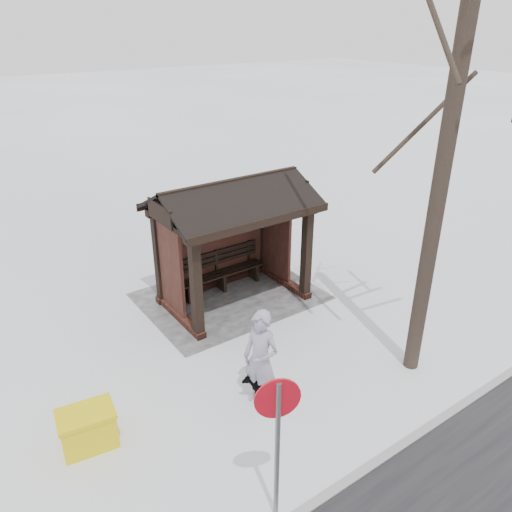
{
  "coord_description": "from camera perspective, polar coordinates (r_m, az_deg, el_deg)",
  "views": [
    {
      "loc": [
        5.69,
        9.04,
        6.3
      ],
      "look_at": [
        -0.09,
        0.8,
        1.49
      ],
      "focal_mm": 35.0,
      "sensor_mm": 36.0,
      "label": 1
    }
  ],
  "objects": [
    {
      "name": "road_sign",
      "position": [
        6.64,
        2.43,
        -18.31
      ],
      "size": [
        0.57,
        0.26,
        2.37
      ],
      "rotation": [
        0.0,
        0.0,
        -0.39
      ],
      "color": "slate",
      "rests_on": "ground"
    },
    {
      "name": "trampled_patch",
      "position": [
        12.55,
        -2.98,
        -4.6
      ],
      "size": [
        4.2,
        3.2,
        0.02
      ],
      "primitive_type": "cube",
      "color": "gray",
      "rests_on": "ground"
    },
    {
      "name": "dog",
      "position": [
        9.41,
        0.39,
        -14.15
      ],
      "size": [
        0.75,
        0.52,
        0.58
      ],
      "primitive_type": "imported",
      "rotation": [
        0.0,
        0.0,
        1.91
      ],
      "color": "black",
      "rests_on": "ground"
    },
    {
      "name": "pedestrian",
      "position": [
        8.84,
        0.57,
        -11.75
      ],
      "size": [
        0.66,
        0.8,
        1.89
      ],
      "primitive_type": "imported",
      "rotation": [
        0.0,
        0.0,
        1.92
      ],
      "color": "#9891AA",
      "rests_on": "ground"
    },
    {
      "name": "tree_near",
      "position": [
        8.67,
        22.86,
        22.8
      ],
      "size": [
        3.42,
        3.42,
        9.03
      ],
      "color": "black",
      "rests_on": "ground"
    },
    {
      "name": "kerb",
      "position": [
        9.19,
        17.59,
        -19.15
      ],
      "size": [
        120.0,
        0.15,
        0.06
      ],
      "primitive_type": "cube",
      "color": "gray",
      "rests_on": "ground"
    },
    {
      "name": "bus_shelter",
      "position": [
        11.58,
        -3.11,
        4.58
      ],
      "size": [
        3.6,
        2.4,
        3.09
      ],
      "color": "#371914",
      "rests_on": "ground"
    },
    {
      "name": "grit_bin",
      "position": [
        8.89,
        -18.66,
        -18.18
      ],
      "size": [
        0.97,
        0.73,
        0.68
      ],
      "rotation": [
        0.0,
        0.0,
        -0.14
      ],
      "color": "#DBC30C",
      "rests_on": "ground"
    },
    {
      "name": "ground",
      "position": [
        12.4,
        -2.48,
        -5.01
      ],
      "size": [
        120.0,
        120.0,
        0.0
      ],
      "primitive_type": "plane",
      "color": "white",
      "rests_on": "ground"
    }
  ]
}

